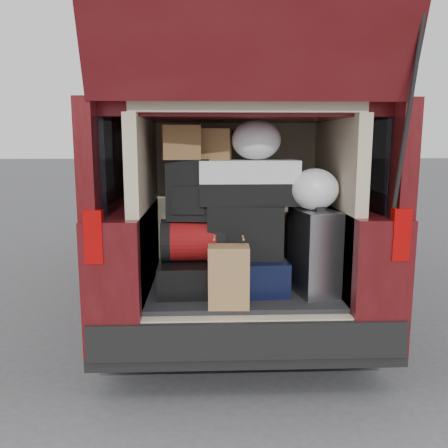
{
  "coord_description": "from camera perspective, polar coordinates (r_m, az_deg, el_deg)",
  "views": [
    {
      "loc": [
        -0.24,
        -2.92,
        1.54
      ],
      "look_at": [
        -0.12,
        0.2,
        0.99
      ],
      "focal_mm": 38.0,
      "sensor_mm": 36.0,
      "label": 1
    }
  ],
  "objects": [
    {
      "name": "ground",
      "position": [
        3.31,
        2.32,
        -17.8
      ],
      "size": [
        80.0,
        80.0,
        0.0
      ],
      "primitive_type": "plane",
      "color": "#3E3E40",
      "rests_on": "ground"
    },
    {
      "name": "minivan",
      "position": [
        4.82,
        0.67,
        2.43
      ],
      "size": [
        1.9,
        5.35,
        2.77
      ],
      "color": "black",
      "rests_on": "ground"
    },
    {
      "name": "load_floor",
      "position": [
        3.45,
        1.98,
        -11.62
      ],
      "size": [
        1.24,
        1.05,
        0.55
      ],
      "primitive_type": "cube",
      "color": "black",
      "rests_on": "ground"
    },
    {
      "name": "black_hardshell",
      "position": [
        3.22,
        -4.47,
        -6.13
      ],
      "size": [
        0.38,
        0.52,
        0.2
      ],
      "primitive_type": "cube",
      "rotation": [
        0.0,
        0.0,
        0.02
      ],
      "color": "black",
      "rests_on": "load_floor"
    },
    {
      "name": "navy_hardshell",
      "position": [
        3.24,
        3.4,
        -5.83
      ],
      "size": [
        0.45,
        0.54,
        0.22
      ],
      "primitive_type": "cube",
      "rotation": [
        0.0,
        0.0,
        0.06
      ],
      "color": "black",
      "rests_on": "load_floor"
    },
    {
      "name": "silver_roller",
      "position": [
        3.16,
        10.79,
        -3.32
      ],
      "size": [
        0.3,
        0.41,
        0.55
      ],
      "primitive_type": "cube",
      "rotation": [
        0.0,
        0.0,
        0.2
      ],
      "color": "silver",
      "rests_on": "load_floor"
    },
    {
      "name": "kraft_bag",
      "position": [
        2.86,
        0.57,
        -6.37
      ],
      "size": [
        0.25,
        0.16,
        0.38
      ],
      "primitive_type": "cube",
      "rotation": [
        0.0,
        0.0,
        -0.04
      ],
      "color": "#A77D4B",
      "rests_on": "load_floor"
    },
    {
      "name": "red_duffel",
      "position": [
        3.15,
        -3.72,
        -1.98
      ],
      "size": [
        0.43,
        0.28,
        0.28
      ],
      "primitive_type": "cube",
      "rotation": [
        0.0,
        0.0,
        0.02
      ],
      "color": "maroon",
      "rests_on": "black_hardshell"
    },
    {
      "name": "black_soft_case",
      "position": [
        3.17,
        2.57,
        -0.8
      ],
      "size": [
        0.51,
        0.33,
        0.35
      ],
      "primitive_type": "cube",
      "rotation": [
        0.0,
        0.0,
        -0.07
      ],
      "color": "black",
      "rests_on": "navy_hardshell"
    },
    {
      "name": "backpack",
      "position": [
        3.11,
        -4.32,
        4.11
      ],
      "size": [
        0.29,
        0.19,
        0.4
      ],
      "primitive_type": "cube",
      "rotation": [
        0.0,
        0.0,
        -0.08
      ],
      "color": "black",
      "rests_on": "red_duffel"
    },
    {
      "name": "twotone_duffel",
      "position": [
        3.16,
        2.9,
        5.07
      ],
      "size": [
        0.65,
        0.34,
        0.29
      ],
      "primitive_type": "cube",
      "rotation": [
        0.0,
        0.0,
        0.01
      ],
      "color": "silver",
      "rests_on": "black_soft_case"
    },
    {
      "name": "grocery_sack_lower",
      "position": [
        3.09,
        -5.23,
        9.74
      ],
      "size": [
        0.26,
        0.22,
        0.21
      ],
      "primitive_type": "cube",
      "rotation": [
        0.0,
        0.0,
        0.14
      ],
      "color": "brown",
      "rests_on": "backpack"
    },
    {
      "name": "grocery_sack_upper",
      "position": [
        3.17,
        -0.99,
        9.56
      ],
      "size": [
        0.23,
        0.2,
        0.2
      ],
      "primitive_type": "cube",
      "rotation": [
        0.0,
        0.0,
        -0.18
      ],
      "color": "brown",
      "rests_on": "twotone_duffel"
    },
    {
      "name": "plastic_bag_center",
      "position": [
        3.16,
        3.89,
        10.05
      ],
      "size": [
        0.37,
        0.35,
        0.26
      ],
      "primitive_type": "ellipsoid",
      "rotation": [
        0.0,
        0.0,
        0.15
      ],
      "color": "white",
      "rests_on": "twotone_duffel"
    },
    {
      "name": "plastic_bag_right",
      "position": [
        3.1,
        10.83,
        4.13
      ],
      "size": [
        0.32,
        0.3,
        0.27
      ],
      "primitive_type": "ellipsoid",
      "rotation": [
        0.0,
        0.0,
        -0.03
      ],
      "color": "white",
      "rests_on": "silver_roller"
    }
  ]
}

